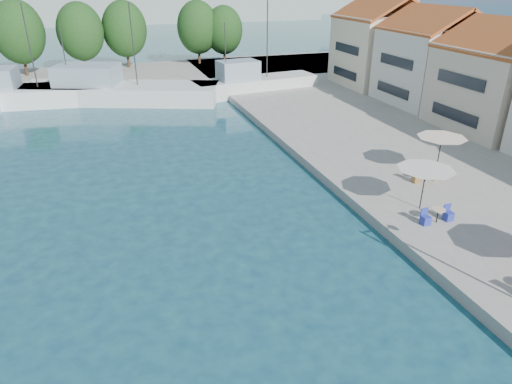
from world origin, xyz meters
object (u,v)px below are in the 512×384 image
object	(u,v)px
umbrella_white	(426,173)
trawler_04	(253,85)
umbrella_cream	(441,141)
trawler_02	(15,95)
trawler_03	(114,91)

from	to	relation	value
umbrella_white	trawler_04	bearing A→B (deg)	89.15
umbrella_cream	umbrella_white	bearing A→B (deg)	-136.79
trawler_04	umbrella_white	size ratio (longest dim) A/B	4.76
trawler_02	umbrella_cream	bearing A→B (deg)	-41.00
trawler_02	trawler_04	world-z (taller)	same
trawler_03	umbrella_white	distance (m)	35.30
umbrella_cream	trawler_02	bearing A→B (deg)	133.09
trawler_03	trawler_04	world-z (taller)	same
trawler_03	umbrella_cream	size ratio (longest dim) A/B	7.03
trawler_04	umbrella_white	world-z (taller)	trawler_04
trawler_03	trawler_02	bearing A→B (deg)	-168.25
trawler_02	umbrella_cream	size ratio (longest dim) A/B	6.21
trawler_02	trawler_03	world-z (taller)	same
umbrella_cream	trawler_03	bearing A→B (deg)	122.84
trawler_04	umbrella_cream	world-z (taller)	trawler_04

